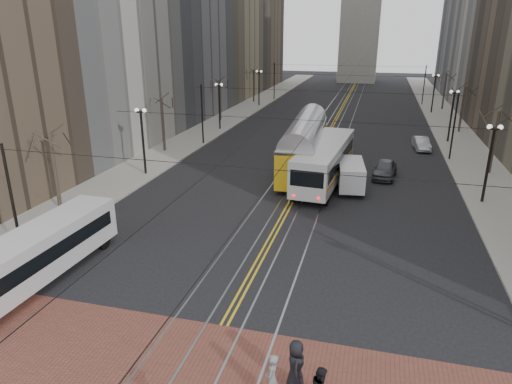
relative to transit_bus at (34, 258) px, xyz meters
The scene contains 17 objects.
ground 10.34m from the transit_bus, ahead, with size 260.00×260.00×0.00m, color black.
sidewalk_left 45.27m from the transit_bus, 96.02° to the left, with size 5.00×140.00×0.15m, color gray.
sidewalk_right 51.62m from the transit_bus, 60.70° to the left, with size 5.00×140.00×0.15m, color gray.
crosswalk_band 11.09m from the transit_bus, 21.31° to the right, with size 25.00×6.00×0.01m, color brown.
streetcar_rails 46.17m from the transit_bus, 77.16° to the left, with size 4.80×130.00×0.02m, color gray.
centre_lines 46.17m from the transit_bus, 77.16° to the left, with size 0.42×130.00×0.01m, color gold.
lamp_posts 30.56m from the transit_bus, 70.37° to the left, with size 27.60×57.20×5.60m.
street_trees 36.74m from the transit_bus, 73.78° to the left, with size 31.68×53.28×5.60m.
trolley_wires 36.39m from the transit_bus, 73.60° to the left, with size 25.96×120.00×6.60m.
transit_bus is the anchor object (origin of this frame).
streetcar 25.50m from the transit_bus, 67.51° to the left, with size 2.93×15.78×3.72m, color yellow.
rear_bus 23.32m from the transit_bus, 58.88° to the left, with size 2.81×12.93×3.37m, color silver.
cargo_van 23.57m from the transit_bus, 52.69° to the left, with size 1.91×4.97×2.20m, color silver.
sedan_grey 28.35m from the transit_bus, 53.20° to the left, with size 1.77×4.41×1.50m, color #414449.
sedan_silver 39.65m from the transit_bus, 58.43° to the left, with size 1.40×4.03×1.33m, color #ACAFB4.
pedestrian_a 14.40m from the transit_bus, 15.32° to the right, with size 0.96×0.63×1.97m, color black.
pedestrian_b 13.98m from the transit_bus, 19.16° to the right, with size 0.68×0.45×1.87m, color gray.
Camera 1 is at (5.62, -16.75, 12.09)m, focal length 32.00 mm.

